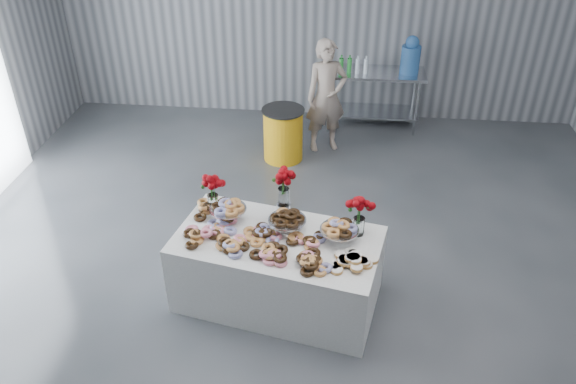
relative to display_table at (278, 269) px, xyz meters
name	(u,v)px	position (x,y,z in m)	size (l,w,h in m)	color
ground	(291,309)	(0.14, -0.13, -0.38)	(9.00, 9.00, 0.00)	#33363A
room_walls	(256,40)	(-0.13, -0.07, 2.26)	(8.04, 9.04, 4.02)	gray
display_table	(278,269)	(0.00, 0.00, 0.00)	(1.90, 1.00, 0.75)	white
prep_table	(373,89)	(0.99, 3.97, 0.24)	(1.50, 0.60, 0.90)	silver
donut_mounds	(277,238)	(0.00, -0.05, 0.42)	(1.80, 0.80, 0.09)	#E9A355
cake_stand_left	(228,207)	(-0.51, 0.26, 0.52)	(0.36, 0.36, 0.17)	silver
cake_stand_mid	(287,218)	(0.08, 0.14, 0.52)	(0.36, 0.36, 0.17)	silver
cake_stand_right	(340,228)	(0.57, 0.04, 0.52)	(0.36, 0.36, 0.17)	silver
danish_pile	(354,260)	(0.70, -0.30, 0.43)	(0.48, 0.48, 0.11)	white
bouquet_left	(212,185)	(-0.68, 0.40, 0.67)	(0.26, 0.26, 0.42)	white
bouquet_right	(360,208)	(0.75, 0.15, 0.67)	(0.26, 0.26, 0.42)	white
bouquet_center	(284,184)	(0.02, 0.35, 0.75)	(0.26, 0.26, 0.57)	silver
water_jug	(411,56)	(1.49, 3.97, 0.77)	(0.28, 0.28, 0.55)	#3B7AC9
drink_bottles	(354,64)	(0.67, 3.87, 0.66)	(0.54, 0.08, 0.27)	#268C33
person	(326,97)	(0.31, 3.19, 0.43)	(0.59, 0.38, 1.60)	#CC8C93
trash_barrel	(283,134)	(-0.26, 2.82, 0.00)	(0.59, 0.59, 0.75)	#EBA613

